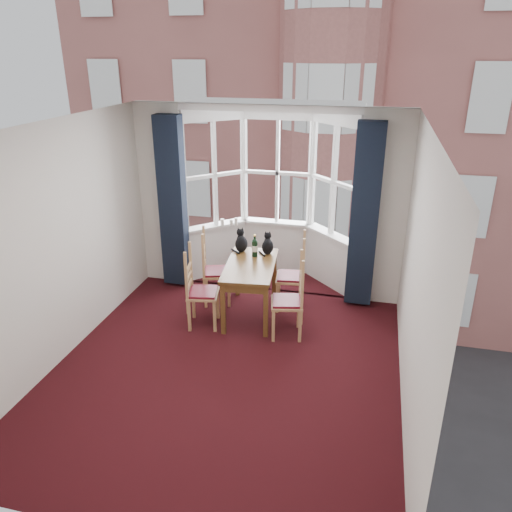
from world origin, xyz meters
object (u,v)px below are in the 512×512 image
(chair_left_near, at_px, (196,293))
(wine_bottle, at_px, (255,247))
(chair_left_far, at_px, (211,273))
(candle_tall, at_px, (222,222))
(chair_right_far, at_px, (297,278))
(chair_right_near, at_px, (294,303))
(candle_short, at_px, (231,222))
(dining_table, at_px, (250,272))
(candle_extra, at_px, (236,222))
(cat_right, at_px, (268,245))
(cat_left, at_px, (241,242))

(chair_left_near, xyz_separation_m, wine_bottle, (0.63, 0.74, 0.44))
(chair_left_far, relative_size, candle_tall, 8.90)
(candle_tall, bearing_deg, chair_right_far, -32.13)
(chair_left_near, relative_size, chair_right_far, 1.00)
(chair_left_far, distance_m, chair_right_near, 1.48)
(chair_left_far, bearing_deg, candle_short, 88.29)
(dining_table, height_order, candle_tall, candle_tall)
(candle_tall, height_order, candle_extra, candle_extra)
(chair_right_near, xyz_separation_m, wine_bottle, (-0.69, 0.69, 0.44))
(cat_right, xyz_separation_m, wine_bottle, (-0.16, -0.15, 0.02))
(chair_left_far, distance_m, cat_left, 0.63)
(dining_table, height_order, wine_bottle, wine_bottle)
(wine_bottle, bearing_deg, cat_right, 43.37)
(dining_table, bearing_deg, chair_left_near, -144.83)
(cat_right, relative_size, candle_short, 3.34)
(chair_left_near, relative_size, cat_right, 2.84)
(wine_bottle, distance_m, candle_short, 1.13)
(dining_table, relative_size, candle_extra, 10.71)
(cat_left, distance_m, candle_extra, 0.87)
(chair_right_near, distance_m, chair_right_far, 0.76)
(cat_left, xyz_separation_m, wine_bottle, (0.24, -0.15, 0.01))
(cat_left, bearing_deg, dining_table, -60.75)
(wine_bottle, bearing_deg, chair_left_near, -130.25)
(chair_right_near, distance_m, candle_short, 2.15)
(dining_table, relative_size, wine_bottle, 4.04)
(dining_table, xyz_separation_m, candle_short, (-0.63, 1.24, 0.26))
(dining_table, height_order, cat_right, cat_right)
(chair_right_near, relative_size, chair_right_far, 1.00)
(chair_left_far, height_order, candle_tall, candle_tall)
(chair_right_far, bearing_deg, candle_tall, 147.87)
(chair_right_far, relative_size, wine_bottle, 2.87)
(dining_table, distance_m, candle_short, 1.41)
(chair_right_far, height_order, cat_left, cat_left)
(chair_right_near, height_order, wine_bottle, wine_bottle)
(cat_left, height_order, candle_tall, cat_left)
(chair_left_far, xyz_separation_m, candle_extra, (0.11, 1.03, 0.46))
(candle_tall, bearing_deg, chair_left_far, -83.57)
(candle_short, bearing_deg, chair_right_near, -51.38)
(candle_short, bearing_deg, chair_right_far, -35.93)
(chair_left_far, height_order, cat_right, cat_right)
(chair_right_far, relative_size, candle_tall, 8.90)
(dining_table, xyz_separation_m, candle_extra, (-0.55, 1.26, 0.27))
(wine_bottle, height_order, candle_extra, wine_bottle)
(chair_left_near, distance_m, cat_right, 1.26)
(chair_right_near, distance_m, wine_bottle, 1.07)
(chair_right_near, height_order, candle_extra, candle_extra)
(chair_left_near, relative_size, wine_bottle, 2.87)
(dining_table, distance_m, candle_tall, 1.46)
(chair_right_near, bearing_deg, dining_table, 149.43)
(chair_left_far, height_order, wine_bottle, wine_bottle)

